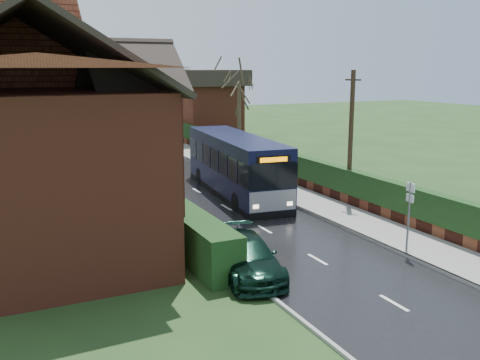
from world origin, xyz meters
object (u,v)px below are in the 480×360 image
bus (236,166)px  car_green (247,256)px  bus_stop_sign (409,208)px  telegraph_pole (351,138)px  brick_house (31,130)px  car_silver (151,182)px

bus → car_green: (-4.53, -10.55, -0.93)m
car_green → bus_stop_sign: 6.27m
car_green → telegraph_pole: telegraph_pole is taller
telegraph_pole → brick_house: bearing=155.4°
brick_house → telegraph_pole: size_ratio=2.20×
bus_stop_sign → car_silver: bearing=116.9°
brick_house → car_green: bearing=-49.9°
bus_stop_sign → telegraph_pole: size_ratio=0.41×
bus → bus_stop_sign: 11.51m
bus → car_silver: bearing=159.3°
telegraph_pole → car_silver: bearing=120.4°
bus → telegraph_pole: 6.32m
brick_house → car_green: (5.83, -6.92, -3.74)m
car_green → bus_stop_sign: (6.10, -0.85, 1.17)m
brick_house → car_green: 9.79m
car_silver → car_green: car_silver is taller
car_silver → bus_stop_sign: bearing=-69.8°
car_silver → car_green: 12.64m
brick_house → bus: brick_house is taller
bus → car_silver: bus is taller
brick_house → bus: (10.37, 3.63, -2.80)m
bus → car_silver: 4.70m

